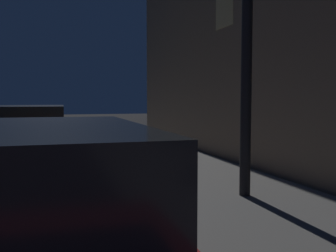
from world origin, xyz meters
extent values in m
cylinder|color=black|center=(3.84, 4.00, 0.33)|extent=(0.24, 0.67, 0.66)
cube|color=gold|center=(2.85, 9.12, 0.57)|extent=(1.93, 4.20, 0.64)
cube|color=#1E2328|center=(2.85, 9.10, 1.15)|extent=(1.61, 2.06, 0.56)
cylinder|color=black|center=(3.78, 10.34, 0.33)|extent=(0.26, 0.67, 0.66)
cylinder|color=black|center=(3.64, 7.80, 0.33)|extent=(0.26, 0.67, 0.66)
cylinder|color=black|center=(5.96, 5.32, 2.73)|extent=(0.16, 0.16, 5.15)
cube|color=#F2D17F|center=(7.32, 8.76, 3.86)|extent=(0.06, 0.90, 1.20)
camera|label=1|loc=(3.09, 0.24, 1.58)|focal=41.90mm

